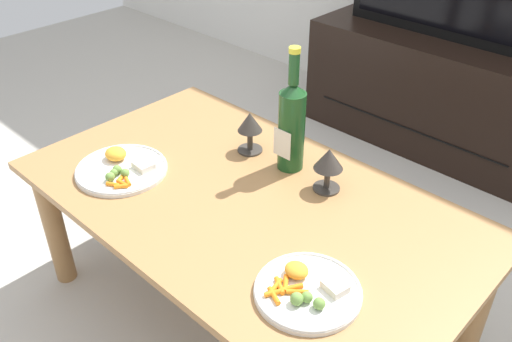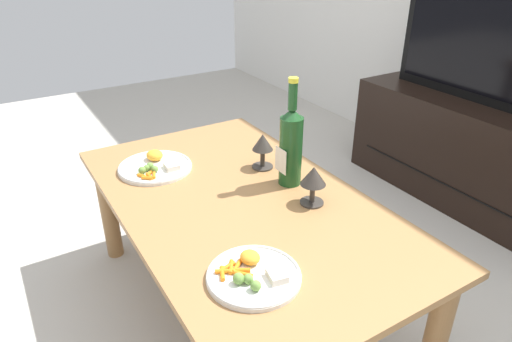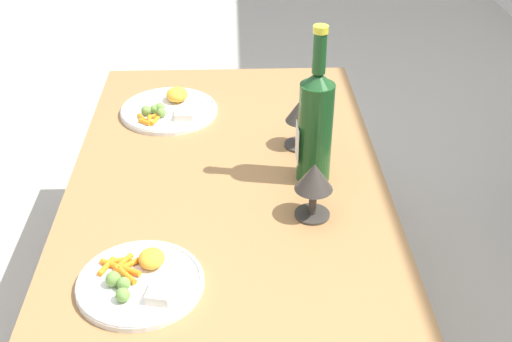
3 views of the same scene
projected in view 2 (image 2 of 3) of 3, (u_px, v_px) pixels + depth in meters
The scene contains 9 objects.
ground_plane at pixel (243, 309), 1.78m from camera, with size 6.40×6.40×0.00m, color #B7B2A8.
dining_table at pixel (241, 219), 1.58m from camera, with size 1.35×0.77×0.50m.
tv_stand at pixel (465, 150), 2.44m from camera, with size 1.23×0.45×0.55m.
tv_screen at pixel (489, 43), 2.18m from camera, with size 1.00×0.05×0.58m.
wine_bottle at pixel (291, 144), 1.58m from camera, with size 0.08×0.08×0.39m.
goblet_left at pixel (263, 145), 1.72m from camera, with size 0.08×0.08×0.14m.
goblet_right at pixel (313, 178), 1.48m from camera, with size 0.09×0.09×0.14m.
dinner_plate_left at pixel (155, 166), 1.74m from camera, with size 0.28×0.28×0.05m.
dinner_plate_right at pixel (253, 274), 1.19m from camera, with size 0.25×0.25×0.04m.
Camera 2 is at (1.16, -0.65, 1.30)m, focal length 31.94 mm.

